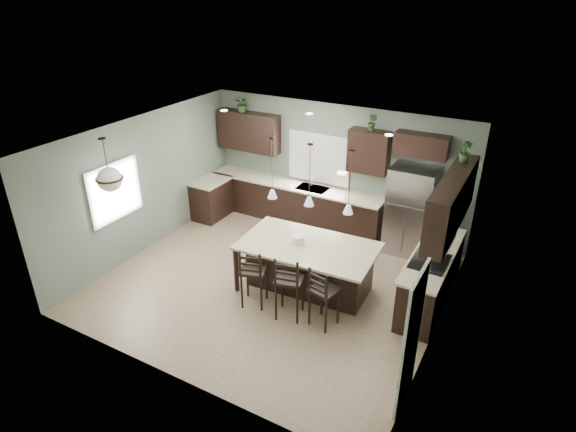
{
  "coord_description": "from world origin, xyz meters",
  "views": [
    {
      "loc": [
        3.91,
        -6.49,
        5.18
      ],
      "look_at": [
        0.1,
        0.4,
        1.25
      ],
      "focal_mm": 30.0,
      "sensor_mm": 36.0,
      "label": 1
    }
  ],
  "objects_px": {
    "bar_stool_center": "(290,285)",
    "bar_stool_right": "(324,296)",
    "serving_dish": "(298,239)",
    "refrigerator": "(411,210)",
    "bar_stool_left": "(254,276)",
    "plant_back_left": "(242,104)",
    "kitchen_island": "(308,267)"
  },
  "relations": [
    {
      "from": "bar_stool_center",
      "to": "bar_stool_right",
      "type": "distance_m",
      "value": 0.61
    },
    {
      "from": "serving_dish",
      "to": "refrigerator",
      "type": "bearing_deg",
      "value": 58.57
    },
    {
      "from": "serving_dish",
      "to": "bar_stool_left",
      "type": "relative_size",
      "value": 0.21
    },
    {
      "from": "bar_stool_left",
      "to": "plant_back_left",
      "type": "xyz_separation_m",
      "value": [
        -2.32,
        3.27,
        2.01
      ]
    },
    {
      "from": "bar_stool_center",
      "to": "bar_stool_left",
      "type": "bearing_deg",
      "value": 168.08
    },
    {
      "from": "bar_stool_right",
      "to": "plant_back_left",
      "type": "height_order",
      "value": "plant_back_left"
    },
    {
      "from": "refrigerator",
      "to": "plant_back_left",
      "type": "xyz_separation_m",
      "value": [
        -4.11,
        0.15,
        1.66
      ]
    },
    {
      "from": "bar_stool_left",
      "to": "bar_stool_right",
      "type": "distance_m",
      "value": 1.3
    },
    {
      "from": "serving_dish",
      "to": "bar_stool_right",
      "type": "bearing_deg",
      "value": -40.52
    },
    {
      "from": "refrigerator",
      "to": "kitchen_island",
      "type": "distance_m",
      "value": 2.6
    },
    {
      "from": "refrigerator",
      "to": "bar_stool_right",
      "type": "bearing_deg",
      "value": -99.31
    },
    {
      "from": "refrigerator",
      "to": "plant_back_left",
      "type": "bearing_deg",
      "value": 177.88
    },
    {
      "from": "bar_stool_left",
      "to": "bar_stool_center",
      "type": "relative_size",
      "value": 0.95
    },
    {
      "from": "serving_dish",
      "to": "bar_stool_center",
      "type": "bearing_deg",
      "value": -70.86
    },
    {
      "from": "serving_dish",
      "to": "plant_back_left",
      "type": "distance_m",
      "value": 3.98
    },
    {
      "from": "kitchen_island",
      "to": "plant_back_left",
      "type": "relative_size",
      "value": 6.56
    },
    {
      "from": "bar_stool_left",
      "to": "bar_stool_right",
      "type": "xyz_separation_m",
      "value": [
        1.3,
        0.08,
        -0.01
      ]
    },
    {
      "from": "refrigerator",
      "to": "serving_dish",
      "type": "bearing_deg",
      "value": -121.43
    },
    {
      "from": "kitchen_island",
      "to": "bar_stool_left",
      "type": "bearing_deg",
      "value": -128.12
    },
    {
      "from": "refrigerator",
      "to": "bar_stool_right",
      "type": "distance_m",
      "value": 3.1
    },
    {
      "from": "kitchen_island",
      "to": "refrigerator",
      "type": "bearing_deg",
      "value": 59.51
    },
    {
      "from": "refrigerator",
      "to": "serving_dish",
      "type": "distance_m",
      "value": 2.67
    },
    {
      "from": "refrigerator",
      "to": "kitchen_island",
      "type": "relative_size",
      "value": 0.77
    },
    {
      "from": "bar_stool_left",
      "to": "serving_dish",
      "type": "bearing_deg",
      "value": 47.55
    },
    {
      "from": "kitchen_island",
      "to": "bar_stool_left",
      "type": "distance_m",
      "value": 1.05
    },
    {
      "from": "bar_stool_center",
      "to": "bar_stool_right",
      "type": "bearing_deg",
      "value": -6.71
    },
    {
      "from": "kitchen_island",
      "to": "bar_stool_center",
      "type": "height_order",
      "value": "bar_stool_center"
    },
    {
      "from": "bar_stool_left",
      "to": "bar_stool_center",
      "type": "xyz_separation_m",
      "value": [
        0.69,
        0.01,
        0.03
      ]
    },
    {
      "from": "kitchen_island",
      "to": "bar_stool_right",
      "type": "bearing_deg",
      "value": -50.89
    },
    {
      "from": "kitchen_island",
      "to": "bar_stool_right",
      "type": "relative_size",
      "value": 2.15
    },
    {
      "from": "refrigerator",
      "to": "kitchen_island",
      "type": "xyz_separation_m",
      "value": [
        -1.19,
        -2.26,
        -0.46
      ]
    },
    {
      "from": "kitchen_island",
      "to": "serving_dish",
      "type": "relative_size",
      "value": 10.04
    }
  ]
}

